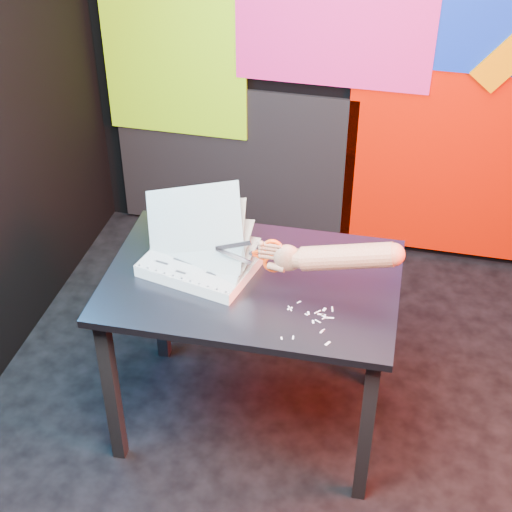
# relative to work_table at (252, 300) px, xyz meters

# --- Properties ---
(room) EXTENTS (3.01, 3.01, 2.71)m
(room) POSITION_rel_work_table_xyz_m (0.33, -0.11, 0.70)
(room) COLOR black
(room) RESTS_ON ground
(backdrop) EXTENTS (2.88, 0.05, 2.08)m
(backdrop) POSITION_rel_work_table_xyz_m (0.39, 1.35, 0.31)
(backdrop) COLOR #C01100
(backdrop) RESTS_ON ground
(work_table) EXTENTS (1.11, 0.75, 0.75)m
(work_table) POSITION_rel_work_table_xyz_m (0.00, 0.00, 0.00)
(work_table) COLOR black
(work_table) RESTS_ON ground
(printout_stack) EXTENTS (0.47, 0.37, 0.37)m
(printout_stack) POSITION_rel_work_table_xyz_m (-0.21, 0.01, 0.14)
(printout_stack) COLOR white
(printout_stack) RESTS_ON work_table
(scissors) EXTENTS (0.25, 0.02, 0.14)m
(scissors) POSITION_rel_work_table_xyz_m (0.07, -0.05, 0.25)
(scissors) COLOR #AFB0B3
(scissors) RESTS_ON printout_stack
(hand_forearm) EXTENTS (0.50, 0.09, 0.17)m
(hand_forearm) POSITION_rel_work_table_xyz_m (0.31, -0.05, 0.29)
(hand_forearm) COLOR tan
(hand_forearm) RESTS_ON work_table
(paper_clippings) EXTENTS (0.18, 0.22, 0.00)m
(paper_clippings) POSITION_rel_work_table_xyz_m (0.27, -0.17, 0.10)
(paper_clippings) COLOR silver
(paper_clippings) RESTS_ON work_table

